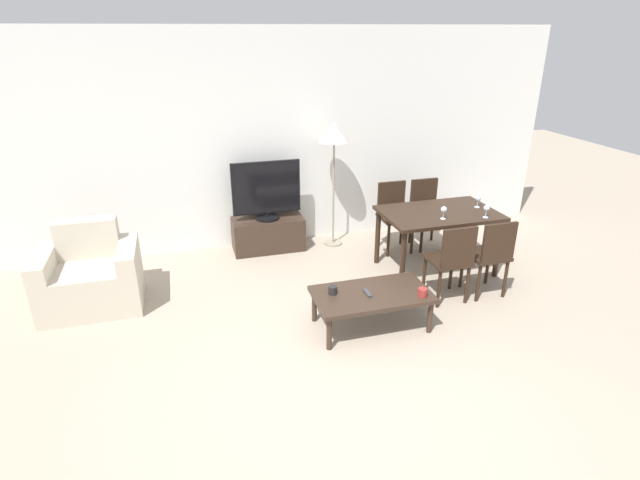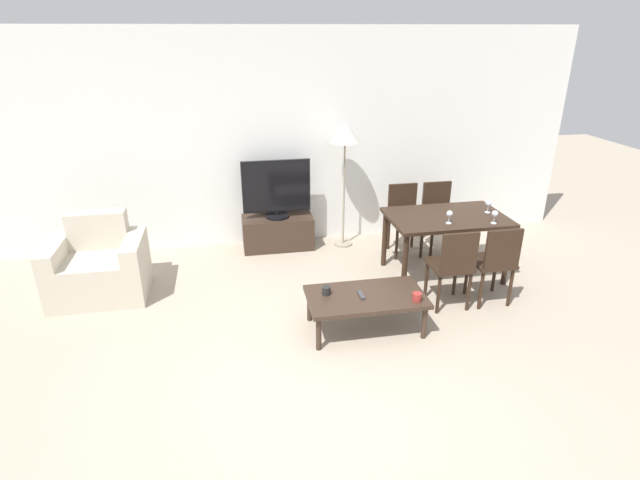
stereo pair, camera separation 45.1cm
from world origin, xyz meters
TOP-DOWN VIEW (x-y plane):
  - ground_plane at (0.00, 0.00)m, footprint 18.00×18.00m
  - wall_back at (0.00, 3.25)m, footprint 7.92×0.06m
  - armchair at (-2.04, 2.08)m, footprint 0.97×0.74m
  - tv_stand at (-0.04, 2.97)m, footprint 0.90×0.42m
  - tv at (-0.04, 2.97)m, footprint 0.86×0.30m
  - coffee_table at (0.57, 0.90)m, footprint 1.10×0.60m
  - dining_table at (1.76, 1.85)m, footprint 1.30×0.83m
  - dining_chair_near at (1.53, 1.13)m, footprint 0.40×0.40m
  - dining_chair_far at (1.98, 2.57)m, footprint 0.40×0.40m
  - dining_chair_near_right at (1.98, 1.13)m, footprint 0.40×0.40m
  - dining_chair_far_left at (1.53, 2.57)m, footprint 0.40×0.40m
  - floor_lamp at (0.82, 2.91)m, footprint 0.38×0.38m
  - remote_primary at (0.52, 0.89)m, footprint 0.04×0.15m
  - cup_white_near at (0.21, 0.98)m, footprint 0.08×0.08m
  - cup_colored_far at (1.00, 0.71)m, footprint 0.09×0.09m
  - wine_glass_left at (2.25, 1.86)m, footprint 0.07×0.07m
  - wine_glass_center at (1.68, 1.62)m, footprint 0.07×0.07m
  - wine_glass_right at (2.15, 1.53)m, footprint 0.07×0.07m

SIDE VIEW (x-z plane):
  - ground_plane at x=0.00m, z-range 0.00..0.00m
  - tv_stand at x=-0.04m, z-range 0.00..0.42m
  - armchair at x=-2.04m, z-range -0.12..0.75m
  - coffee_table at x=0.57m, z-range 0.14..0.51m
  - remote_primary at x=0.52m, z-range 0.37..0.39m
  - cup_colored_far at x=1.00m, z-range 0.37..0.45m
  - cup_white_near at x=0.21m, z-range 0.37..0.45m
  - dining_chair_near at x=1.53m, z-range 0.06..0.93m
  - dining_chair_far at x=1.98m, z-range 0.06..0.93m
  - dining_chair_near_right at x=1.98m, z-range 0.06..0.93m
  - dining_chair_far_left at x=1.53m, z-range 0.06..0.93m
  - dining_table at x=1.76m, z-range 0.28..1.01m
  - tv at x=-0.04m, z-range 0.42..1.17m
  - wine_glass_left at x=2.25m, z-range 0.76..0.90m
  - wine_glass_center at x=1.68m, z-range 0.76..0.90m
  - wine_glass_right at x=2.15m, z-range 0.76..0.90m
  - wall_back at x=0.00m, z-range 0.00..2.70m
  - floor_lamp at x=0.82m, z-range 0.61..2.22m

